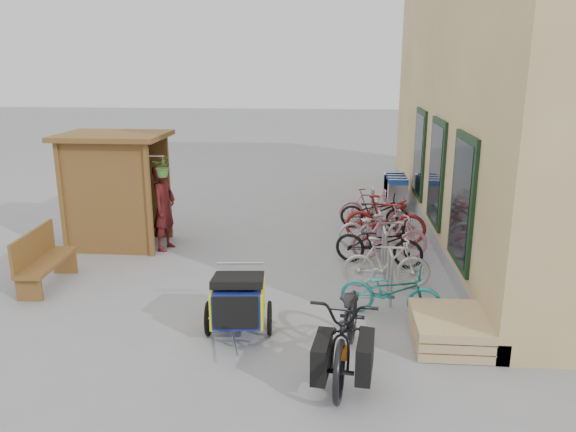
# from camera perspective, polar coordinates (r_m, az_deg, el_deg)

# --- Properties ---
(ground) EXTENTS (80.00, 80.00, 0.00)m
(ground) POSITION_cam_1_polar(r_m,az_deg,el_deg) (9.58, -3.78, -8.09)
(ground) COLOR gray
(building) EXTENTS (6.07, 13.00, 7.00)m
(building) POSITION_cam_1_polar(r_m,az_deg,el_deg) (14.15, 26.77, 12.49)
(building) COLOR #D7B97C
(building) RESTS_ON ground
(kiosk) EXTENTS (2.49, 1.65, 2.40)m
(kiosk) POSITION_cam_1_polar(r_m,az_deg,el_deg) (12.29, -17.48, 4.07)
(kiosk) COLOR brown
(kiosk) RESTS_ON ground
(bike_rack) EXTENTS (0.05, 5.35, 0.86)m
(bike_rack) POSITION_cam_1_polar(r_m,az_deg,el_deg) (11.60, 9.28, -1.33)
(bike_rack) COLOR #A5A8AD
(bike_rack) RESTS_ON ground
(pallet_stack) EXTENTS (1.00, 1.20, 0.40)m
(pallet_stack) POSITION_cam_1_polar(r_m,az_deg,el_deg) (8.28, 16.04, -10.99)
(pallet_stack) COLOR tan
(pallet_stack) RESTS_ON ground
(bench) EXTENTS (0.59, 1.62, 1.01)m
(bench) POSITION_cam_1_polar(r_m,az_deg,el_deg) (10.67, -23.73, -3.96)
(bench) COLOR brown
(bench) RESTS_ON ground
(shopping_carts) EXTENTS (0.52, 1.77, 0.94)m
(shopping_carts) POSITION_cam_1_polar(r_m,az_deg,el_deg) (15.50, 10.80, 2.92)
(shopping_carts) COLOR silver
(shopping_carts) RESTS_ON ground
(child_trailer) EXTENTS (0.99, 1.63, 0.95)m
(child_trailer) POSITION_cam_1_polar(r_m,az_deg,el_deg) (8.14, -5.07, -8.44)
(child_trailer) COLOR navy
(child_trailer) RESTS_ON ground
(cargo_bike) EXTENTS (1.04, 2.30, 1.17)m
(cargo_bike) POSITION_cam_1_polar(r_m,az_deg,el_deg) (7.21, 6.10, -11.29)
(cargo_bike) COLOR black
(cargo_bike) RESTS_ON ground
(person_kiosk) EXTENTS (0.56, 0.73, 1.78)m
(person_kiosk) POSITION_cam_1_polar(r_m,az_deg,el_deg) (11.90, -12.47, 0.80)
(person_kiosk) COLOR maroon
(person_kiosk) RESTS_ON ground
(bike_0) EXTENTS (1.64, 0.87, 0.82)m
(bike_0) POSITION_cam_1_polar(r_m,az_deg,el_deg) (8.84, 10.40, -7.48)
(bike_0) COLOR teal
(bike_0) RESTS_ON ground
(bike_1) EXTENTS (1.53, 0.49, 0.91)m
(bike_1) POSITION_cam_1_polar(r_m,az_deg,el_deg) (9.88, 9.96, -4.69)
(bike_1) COLOR beige
(bike_1) RESTS_ON ground
(bike_2) EXTENTS (1.80, 1.03, 0.90)m
(bike_2) POSITION_cam_1_polar(r_m,az_deg,el_deg) (10.94, 9.22, -2.72)
(bike_2) COLOR black
(bike_2) RESTS_ON ground
(bike_3) EXTENTS (1.58, 0.62, 0.92)m
(bike_3) POSITION_cam_1_polar(r_m,az_deg,el_deg) (11.32, 10.29, -2.09)
(bike_3) COLOR #CD859C
(bike_3) RESTS_ON ground
(bike_4) EXTENTS (1.72, 0.90, 0.86)m
(bike_4) POSITION_cam_1_polar(r_m,az_deg,el_deg) (12.05, 8.92, -1.12)
(bike_4) COLOR #B5B5BA
(bike_4) RESTS_ON ground
(bike_5) EXTENTS (1.81, 0.80, 1.05)m
(bike_5) POSITION_cam_1_polar(r_m,az_deg,el_deg) (12.32, 9.86, -0.32)
(bike_5) COLOR maroon
(bike_5) RESTS_ON ground
(bike_6) EXTENTS (1.67, 0.77, 0.85)m
(bike_6) POSITION_cam_1_polar(r_m,az_deg,el_deg) (13.33, 8.81, 0.46)
(bike_6) COLOR black
(bike_6) RESTS_ON ground
(bike_7) EXTENTS (1.54, 0.55, 0.91)m
(bike_7) POSITION_cam_1_polar(r_m,az_deg,el_deg) (13.67, 8.37, 0.98)
(bike_7) COLOR #CD859C
(bike_7) RESTS_ON ground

